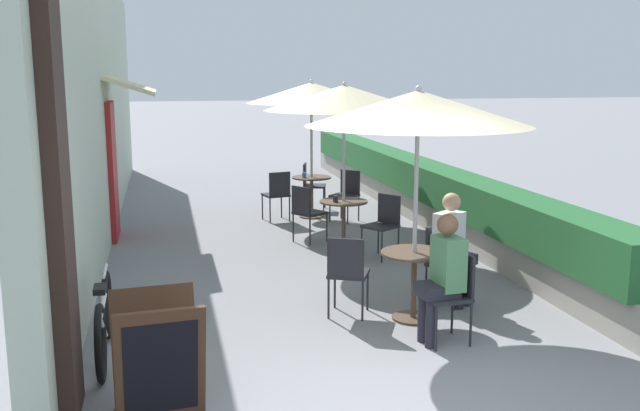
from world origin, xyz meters
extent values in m
cube|color=#B2C1AD|center=(-2.55, 7.28, 2.10)|extent=(0.24, 14.57, 4.20)
cube|color=black|center=(-2.37, 0.60, 2.10)|extent=(0.12, 0.56, 4.20)
cube|color=maroon|center=(-2.39, 6.55, 1.05)|extent=(0.08, 0.96, 2.10)
cube|color=beige|center=(-2.08, 6.55, 2.35)|extent=(0.78, 1.80, 0.30)
cube|color=gray|center=(2.75, 7.18, 0.23)|extent=(0.44, 13.57, 0.45)
cube|color=#235B2D|center=(2.75, 7.18, 0.73)|extent=(0.60, 12.89, 0.56)
cylinder|color=brown|center=(0.86, 2.01, 0.01)|extent=(0.44, 0.44, 0.02)
cylinder|color=brown|center=(0.86, 2.01, 0.36)|extent=(0.06, 0.06, 0.70)
cylinder|color=brown|center=(0.86, 2.01, 0.71)|extent=(0.69, 0.69, 0.02)
cylinder|color=#B7B7BC|center=(0.86, 2.01, 1.16)|extent=(0.04, 0.04, 2.32)
cone|color=beige|center=(0.86, 2.01, 2.19)|extent=(2.27, 2.27, 0.35)
sphere|color=#B7B7BC|center=(0.86, 2.01, 2.38)|extent=(0.07, 0.07, 0.07)
cube|color=#232328|center=(0.93, 1.33, 0.45)|extent=(0.44, 0.44, 0.04)
cube|color=#232328|center=(1.11, 1.35, 0.66)|extent=(0.07, 0.38, 0.42)
cylinder|color=#232328|center=(0.73, 1.49, 0.23)|extent=(0.02, 0.02, 0.45)
cylinder|color=#232328|center=(0.77, 1.13, 0.23)|extent=(0.02, 0.02, 0.45)
cylinder|color=#232328|center=(1.09, 1.53, 0.23)|extent=(0.02, 0.02, 0.45)
cylinder|color=#232328|center=(1.12, 1.17, 0.23)|extent=(0.02, 0.02, 0.45)
cylinder|color=#23232D|center=(0.74, 1.39, 0.24)|extent=(0.11, 0.11, 0.47)
cylinder|color=#23232D|center=(0.76, 1.23, 0.24)|extent=(0.11, 0.11, 0.47)
cube|color=#23232D|center=(0.84, 1.32, 0.53)|extent=(0.39, 0.33, 0.12)
cube|color=#4C8456|center=(0.95, 1.33, 0.78)|extent=(0.25, 0.36, 0.50)
sphere|color=brown|center=(0.93, 1.33, 1.15)|extent=(0.20, 0.20, 0.20)
cube|color=#232328|center=(1.42, 2.41, 0.45)|extent=(0.56, 0.56, 0.04)
cube|color=#232328|center=(1.31, 2.56, 0.66)|extent=(0.33, 0.25, 0.42)
cylinder|color=#232328|center=(1.38, 2.16, 0.23)|extent=(0.02, 0.02, 0.45)
cylinder|color=#232328|center=(1.67, 2.37, 0.23)|extent=(0.02, 0.02, 0.45)
cylinder|color=#232328|center=(1.17, 2.45, 0.23)|extent=(0.02, 0.02, 0.45)
cylinder|color=#232328|center=(1.46, 2.66, 0.23)|extent=(0.02, 0.02, 0.45)
cylinder|color=#23232D|center=(1.46, 2.22, 0.24)|extent=(0.11, 0.11, 0.47)
cylinder|color=#23232D|center=(1.59, 2.31, 0.24)|extent=(0.11, 0.11, 0.47)
cube|color=#23232D|center=(1.47, 2.34, 0.53)|extent=(0.45, 0.47, 0.12)
cube|color=white|center=(1.41, 2.43, 0.78)|extent=(0.40, 0.38, 0.50)
sphere|color=tan|center=(1.42, 2.41, 1.15)|extent=(0.20, 0.20, 0.20)
cube|color=#232328|center=(0.24, 2.30, 0.45)|extent=(0.53, 0.53, 0.04)
cube|color=#232328|center=(0.16, 2.13, 0.66)|extent=(0.36, 0.18, 0.42)
cylinder|color=#232328|center=(0.47, 2.39, 0.23)|extent=(0.02, 0.02, 0.45)
cylinder|color=#232328|center=(0.15, 2.53, 0.23)|extent=(0.02, 0.02, 0.45)
cylinder|color=#232328|center=(0.33, 2.06, 0.23)|extent=(0.02, 0.02, 0.45)
cylinder|color=#232328|center=(0.00, 2.21, 0.23)|extent=(0.02, 0.02, 0.45)
cylinder|color=brown|center=(0.88, 5.03, 0.01)|extent=(0.44, 0.44, 0.02)
cylinder|color=brown|center=(0.88, 5.03, 0.36)|extent=(0.06, 0.06, 0.70)
cylinder|color=brown|center=(0.88, 5.03, 0.71)|extent=(0.69, 0.69, 0.02)
cylinder|color=#B7B7BC|center=(0.88, 5.03, 1.16)|extent=(0.04, 0.04, 2.32)
cone|color=beige|center=(0.88, 5.03, 2.19)|extent=(2.27, 2.27, 0.35)
sphere|color=#B7B7BC|center=(0.88, 5.03, 2.38)|extent=(0.07, 0.07, 0.07)
cube|color=#232328|center=(1.26, 4.46, 0.45)|extent=(0.55, 0.55, 0.04)
cube|color=#232328|center=(1.41, 4.56, 0.66)|extent=(0.23, 0.33, 0.42)
cylinder|color=#232328|center=(1.01, 4.51, 0.23)|extent=(0.02, 0.02, 0.45)
cylinder|color=#232328|center=(1.20, 4.21, 0.23)|extent=(0.02, 0.02, 0.45)
cylinder|color=#232328|center=(1.31, 4.71, 0.23)|extent=(0.02, 0.02, 0.45)
cylinder|color=#232328|center=(1.51, 4.41, 0.23)|extent=(0.02, 0.02, 0.45)
cube|color=#232328|center=(0.51, 5.61, 0.45)|extent=(0.55, 0.55, 0.04)
cube|color=#232328|center=(0.35, 5.51, 0.66)|extent=(0.23, 0.33, 0.42)
cylinder|color=#232328|center=(0.75, 5.55, 0.23)|extent=(0.02, 0.02, 0.45)
cylinder|color=#232328|center=(0.56, 5.86, 0.23)|extent=(0.02, 0.02, 0.45)
cylinder|color=#232328|center=(0.45, 5.36, 0.23)|extent=(0.02, 0.02, 0.45)
cylinder|color=#232328|center=(0.26, 5.66, 0.23)|extent=(0.02, 0.02, 0.45)
cylinder|color=#232328|center=(0.74, 4.95, 0.77)|extent=(0.07, 0.07, 0.09)
cylinder|color=brown|center=(0.92, 7.45, 0.01)|extent=(0.44, 0.44, 0.02)
cylinder|color=brown|center=(0.92, 7.45, 0.36)|extent=(0.06, 0.06, 0.70)
cylinder|color=brown|center=(0.92, 7.45, 0.71)|extent=(0.69, 0.69, 0.02)
cylinder|color=#B7B7BC|center=(0.92, 7.45, 1.16)|extent=(0.04, 0.04, 2.32)
cone|color=beige|center=(0.92, 7.45, 2.19)|extent=(2.27, 2.27, 0.35)
sphere|color=#B7B7BC|center=(0.92, 7.45, 2.38)|extent=(0.07, 0.07, 0.07)
cube|color=#232328|center=(0.25, 7.29, 0.45)|extent=(0.48, 0.48, 0.04)
cube|color=#232328|center=(0.29, 7.11, 0.66)|extent=(0.38, 0.12, 0.42)
cylinder|color=#232328|center=(0.38, 7.51, 0.23)|extent=(0.02, 0.02, 0.45)
cylinder|color=#232328|center=(0.03, 7.43, 0.23)|extent=(0.02, 0.02, 0.45)
cylinder|color=#232328|center=(0.47, 7.16, 0.23)|extent=(0.02, 0.02, 0.45)
cylinder|color=#232328|center=(0.12, 7.08, 0.23)|extent=(0.02, 0.02, 0.45)
cube|color=#232328|center=(1.39, 6.96, 0.45)|extent=(0.57, 0.57, 0.04)
cube|color=#232328|center=(1.52, 7.08, 0.66)|extent=(0.28, 0.30, 0.42)
cylinder|color=#232328|center=(1.13, 6.96, 0.23)|extent=(0.02, 0.02, 0.45)
cylinder|color=#232328|center=(1.38, 6.70, 0.23)|extent=(0.02, 0.02, 0.45)
cylinder|color=#232328|center=(1.40, 7.21, 0.23)|extent=(0.02, 0.02, 0.45)
cylinder|color=#232328|center=(1.64, 6.95, 0.23)|extent=(0.02, 0.02, 0.45)
cube|color=#232328|center=(1.11, 8.11, 0.45)|extent=(0.50, 0.50, 0.04)
cube|color=#232328|center=(0.94, 8.16, 0.66)|extent=(0.14, 0.37, 0.42)
cylinder|color=#232328|center=(1.23, 7.89, 0.23)|extent=(0.02, 0.02, 0.45)
cylinder|color=#232328|center=(1.34, 8.23, 0.23)|extent=(0.02, 0.02, 0.45)
cylinder|color=#232328|center=(0.89, 7.99, 0.23)|extent=(0.02, 0.02, 0.45)
cylinder|color=#232328|center=(0.99, 8.34, 0.23)|extent=(0.02, 0.02, 0.45)
cylinder|color=teal|center=(0.77, 7.39, 0.77)|extent=(0.07, 0.07, 0.09)
torus|color=black|center=(-2.21, 2.16, 0.33)|extent=(0.07, 0.66, 0.66)
torus|color=black|center=(-2.19, 1.13, 0.33)|extent=(0.07, 0.66, 0.66)
cylinder|color=silver|center=(-2.20, 1.64, 0.51)|extent=(0.05, 0.80, 0.04)
cylinder|color=silver|center=(-2.20, 1.46, 0.35)|extent=(0.05, 0.59, 0.39)
cylinder|color=silver|center=(-2.20, 1.36, 0.61)|extent=(0.04, 0.04, 0.23)
cube|color=black|center=(-2.20, 1.36, 0.73)|extent=(0.10, 0.22, 0.05)
cylinder|color=silver|center=(-2.21, 2.12, 0.68)|extent=(0.04, 0.46, 0.03)
cube|color=#422819|center=(-1.74, 0.52, 0.48)|extent=(0.65, 0.30, 0.95)
cube|color=black|center=(-1.74, 0.54, 0.50)|extent=(0.53, 0.21, 0.72)
cube|color=#422819|center=(-1.70, 0.12, 0.48)|extent=(0.65, 0.30, 0.95)
cube|color=black|center=(-1.70, 0.10, 0.50)|extent=(0.53, 0.21, 0.72)
camera|label=1|loc=(-1.62, -4.71, 2.54)|focal=40.00mm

